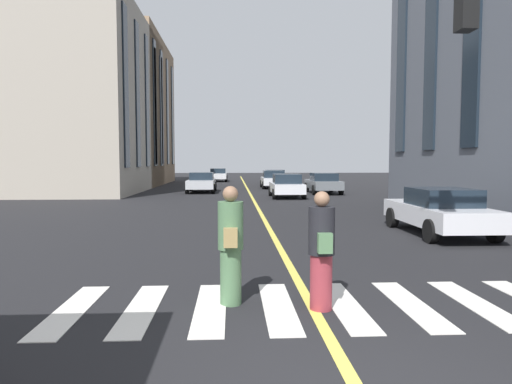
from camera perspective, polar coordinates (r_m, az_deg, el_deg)
lane_centre_line at (r=23.98m, az=-0.17°, el=-1.26°), size 80.00×0.16×0.01m
crosswalk_marking at (r=7.02m, az=6.99°, el=-13.95°), size 2.40×7.45×0.01m
car_white_parked_a at (r=48.70m, az=-4.77°, el=2.16°), size 4.40×1.95×1.37m
car_silver_mid at (r=31.78m, az=-6.82°, el=1.24°), size 4.40×1.95×1.37m
car_grey_trailing at (r=30.71m, az=8.42°, el=1.13°), size 4.40×1.95×1.37m
car_white_near at (r=14.41m, az=21.98°, el=-2.18°), size 4.40×1.95×1.37m
car_white_oncoming at (r=41.26m, az=2.35°, el=1.87°), size 4.40×1.95×1.37m
car_white_far at (r=26.96m, az=3.84°, el=0.78°), size 3.90×1.89×1.40m
car_white_parked_b at (r=36.30m, az=2.14°, el=1.59°), size 3.90×1.89×1.40m
pedestrian_near at (r=6.86m, az=-3.20°, el=-6.66°), size 0.50×0.38×1.79m
pedestrian_companion at (r=6.69m, az=8.19°, el=-7.27°), size 0.50×0.38×1.72m
building_left_near at (r=36.56m, az=-21.89°, el=10.12°), size 16.93×10.75×12.60m
building_left_far at (r=45.30m, az=-19.13°, el=9.35°), size 14.52×12.28×13.27m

